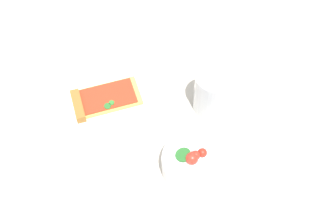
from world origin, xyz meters
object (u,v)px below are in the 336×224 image
plate (103,87)px  salad_bowl (194,162)px  pizza_slice_main (101,101)px  soda_glass (213,92)px

plate → salad_bowl: (-0.11, 0.27, 0.02)m
salad_bowl → plate: bearing=-68.2°
plate → pizza_slice_main: 0.05m
plate → salad_bowl: size_ratio=2.02×
plate → soda_glass: soda_glass is taller
plate → salad_bowl: bearing=111.8°
pizza_slice_main → soda_glass: (-0.23, 0.10, 0.03)m
pizza_slice_main → salad_bowl: 0.26m
pizza_slice_main → soda_glass: 0.25m
salad_bowl → soda_glass: size_ratio=1.23×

